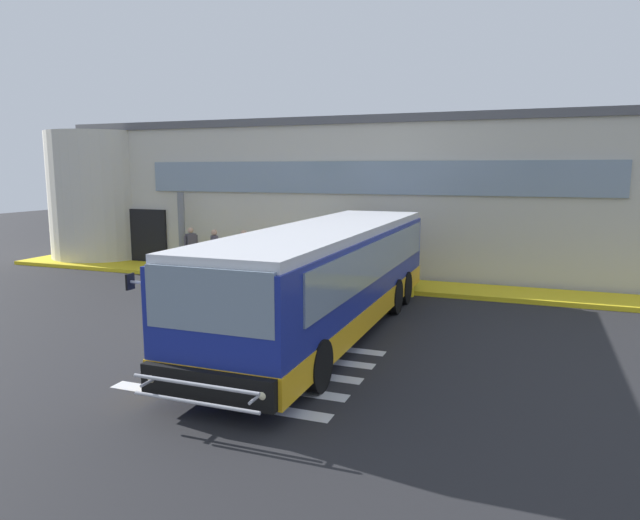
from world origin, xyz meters
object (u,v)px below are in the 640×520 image
entry_support_column (182,229)px  passenger_near_column (191,246)px  passenger_at_curb_edge (245,249)px  passenger_by_doorway (215,249)px  safety_bollard_yellow (411,283)px  bus_main_foreground (327,280)px

entry_support_column → passenger_near_column: 1.15m
passenger_at_curb_edge → passenger_by_doorway: bearing=-170.0°
passenger_at_curb_edge → safety_bollard_yellow: (6.66, -1.10, -0.66)m
passenger_by_doorway → safety_bollard_yellow: 7.92m
bus_main_foreground → safety_bollard_yellow: 5.00m
passenger_near_column → passenger_by_doorway: same height
passenger_at_curb_edge → safety_bollard_yellow: size_ratio=1.86×
bus_main_foreground → safety_bollard_yellow: size_ratio=13.06×
passenger_near_column → safety_bollard_yellow: 9.23m
passenger_near_column → passenger_by_doorway: size_ratio=1.00×
passenger_by_doorway → entry_support_column: bearing=156.4°
entry_support_column → passenger_at_curb_edge: bearing=-12.1°
passenger_at_curb_edge → passenger_near_column: bearing=177.2°
bus_main_foreground → passenger_by_doorway: bearing=139.6°
entry_support_column → bus_main_foreground: entry_support_column is taller
passenger_near_column → passenger_by_doorway: (1.28, -0.33, 0.00)m
bus_main_foreground → passenger_near_column: size_ratio=7.02×
entry_support_column → safety_bollard_yellow: (9.92, -1.80, -1.21)m
entry_support_column → passenger_by_doorway: size_ratio=1.81×
passenger_by_doorway → safety_bollard_yellow: bearing=-6.5°
entry_support_column → bus_main_foreground: (8.74, -6.57, -0.33)m
entry_support_column → passenger_by_doorway: entry_support_column is taller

